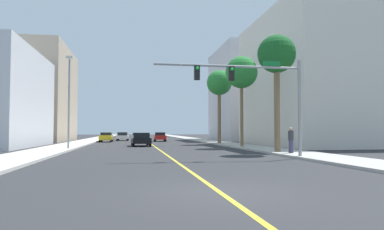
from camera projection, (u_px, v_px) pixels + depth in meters
ground at (148, 142)px, 51.35m from camera, size 192.00×192.00×0.00m
sidewalk_left at (83, 142)px, 49.84m from camera, size 3.46×168.00×0.15m
sidewalk_right at (210, 141)px, 52.86m from camera, size 3.46×168.00×0.15m
lane_marking_center at (148, 142)px, 51.35m from camera, size 0.16×144.00×0.01m
building_left_far at (13, 94)px, 55.29m from camera, size 16.77×17.67×14.58m
building_right_near at (318, 80)px, 41.22m from camera, size 13.07×18.91×14.97m
building_right_far at (255, 95)px, 62.66m from camera, size 13.60×15.81×15.86m
traffic_signal_mast at (256, 85)px, 21.37m from camera, size 9.01×0.36×5.86m
street_lamp at (69, 97)px, 31.02m from camera, size 0.56×0.28×8.06m
palm_near at (277, 57)px, 26.39m from camera, size 2.83×2.83×8.64m
palm_mid at (241, 73)px, 35.03m from camera, size 3.15×3.15×8.84m
palm_far at (219, 84)px, 43.65m from camera, size 3.06×3.06×8.93m
car_yellow at (106, 137)px, 52.11m from camera, size 1.81×4.18×1.39m
car_black at (141, 139)px, 38.43m from camera, size 2.09×4.63×1.45m
car_white at (123, 136)px, 58.97m from camera, size 1.94×4.10×1.38m
car_red at (160, 137)px, 54.70m from camera, size 1.83×4.10×1.40m
pedestrian at (291, 140)px, 24.58m from camera, size 0.38×0.38×1.77m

